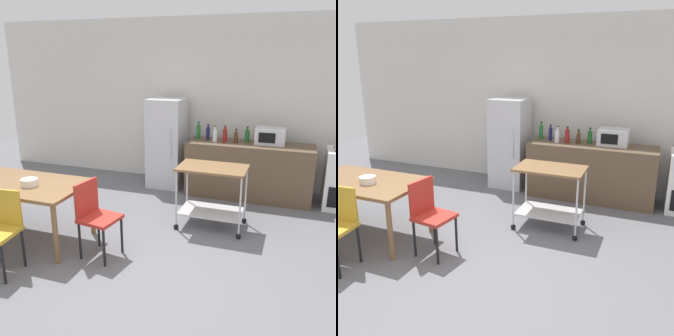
# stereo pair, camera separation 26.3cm
# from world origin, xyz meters

# --- Properties ---
(ground_plane) EXTENTS (12.00, 12.00, 0.00)m
(ground_plane) POSITION_xyz_m (0.00, 0.00, 0.00)
(ground_plane) COLOR slate
(back_wall) EXTENTS (8.40, 0.12, 2.90)m
(back_wall) POSITION_xyz_m (0.00, 3.20, 1.45)
(back_wall) COLOR silver
(back_wall) RESTS_ON ground_plane
(kitchen_counter) EXTENTS (2.00, 0.64, 0.90)m
(kitchen_counter) POSITION_xyz_m (0.90, 2.60, 0.45)
(kitchen_counter) COLOR brown
(kitchen_counter) RESTS_ON ground_plane
(dining_table) EXTENTS (1.50, 0.90, 0.75)m
(dining_table) POSITION_xyz_m (-1.51, 0.17, 0.67)
(dining_table) COLOR brown
(dining_table) RESTS_ON ground_plane
(chair_mustard) EXTENTS (0.44, 0.44, 0.89)m
(chair_mustard) POSITION_xyz_m (-1.27, -0.52, 0.52)
(chair_mustard) COLOR gold
(chair_mustard) RESTS_ON ground_plane
(chair_red) EXTENTS (0.45, 0.45, 0.89)m
(chair_red) POSITION_xyz_m (-0.49, 0.10, 0.52)
(chair_red) COLOR #B72D23
(chair_red) RESTS_ON ground_plane
(refrigerator) EXTENTS (0.60, 0.63, 1.55)m
(refrigerator) POSITION_xyz_m (-0.55, 2.70, 0.78)
(refrigerator) COLOR silver
(refrigerator) RESTS_ON ground_plane
(kitchen_cart) EXTENTS (0.91, 0.57, 0.85)m
(kitchen_cart) POSITION_xyz_m (0.59, 1.29, 0.57)
(kitchen_cart) COLOR brown
(kitchen_cart) RESTS_ON ground_plane
(bottle_soda) EXTENTS (0.07, 0.07, 0.30)m
(bottle_soda) POSITION_xyz_m (0.03, 2.66, 1.02)
(bottle_soda) COLOR #1E6628
(bottle_soda) RESTS_ON kitchen_counter
(bottle_hot_sauce) EXTENTS (0.06, 0.06, 0.26)m
(bottle_hot_sauce) POSITION_xyz_m (0.19, 2.66, 1.01)
(bottle_hot_sauce) COLOR navy
(bottle_hot_sauce) RESTS_ON kitchen_counter
(bottle_wine) EXTENTS (0.08, 0.08, 0.27)m
(bottle_wine) POSITION_xyz_m (0.34, 2.54, 1.01)
(bottle_wine) COLOR silver
(bottle_wine) RESTS_ON kitchen_counter
(bottle_vinegar) EXTENTS (0.08, 0.08, 0.26)m
(bottle_vinegar) POSITION_xyz_m (0.49, 2.59, 1.01)
(bottle_vinegar) COLOR maroon
(bottle_vinegar) RESTS_ON kitchen_counter
(bottle_soy_sauce) EXTENTS (0.07, 0.07, 0.23)m
(bottle_soy_sauce) POSITION_xyz_m (0.67, 2.60, 0.99)
(bottle_soy_sauce) COLOR #4C2D19
(bottle_soy_sauce) RESTS_ON kitchen_counter
(bottle_olive_oil) EXTENTS (0.07, 0.07, 0.25)m
(bottle_olive_oil) POSITION_xyz_m (0.83, 2.70, 1.00)
(bottle_olive_oil) COLOR #1E6628
(bottle_olive_oil) RESTS_ON kitchen_counter
(microwave) EXTENTS (0.46, 0.35, 0.26)m
(microwave) POSITION_xyz_m (1.20, 2.68, 1.03)
(microwave) COLOR silver
(microwave) RESTS_ON kitchen_counter
(fruit_bowl) EXTENTS (0.20, 0.20, 0.09)m
(fruit_bowl) POSITION_xyz_m (-1.37, 0.10, 0.79)
(fruit_bowl) COLOR white
(fruit_bowl) RESTS_ON dining_table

